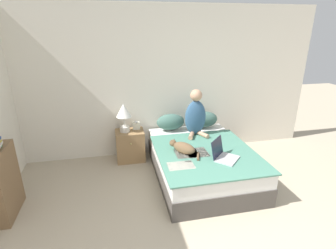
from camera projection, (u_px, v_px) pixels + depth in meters
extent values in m
cube|color=silver|center=(159.00, 83.00, 4.50)|extent=(5.64, 0.05, 2.55)
cube|color=#4C4742|center=(201.00, 168.00, 4.06)|extent=(1.36, 1.91, 0.27)
cube|color=silver|center=(202.00, 154.00, 3.97)|extent=(1.34, 1.88, 0.20)
cube|color=#4C8470|center=(206.00, 153.00, 3.76)|extent=(1.40, 1.53, 0.02)
cube|color=silver|center=(197.00, 153.00, 3.75)|extent=(0.31, 0.31, 0.01)
cube|color=silver|center=(187.00, 154.00, 3.73)|extent=(0.32, 0.30, 0.01)
cube|color=silver|center=(181.00, 166.00, 3.40)|extent=(0.35, 0.23, 0.01)
ellipsoid|color=#42665B|center=(171.00, 122.00, 4.54)|extent=(0.49, 0.27, 0.28)
ellipsoid|color=#42665B|center=(204.00, 119.00, 4.66)|extent=(0.49, 0.27, 0.28)
ellipsoid|color=#33567A|center=(195.00, 118.00, 4.30)|extent=(0.35, 0.19, 0.58)
sphere|color=tan|center=(196.00, 95.00, 4.17)|extent=(0.19, 0.19, 0.19)
cylinder|color=tan|center=(191.00, 135.00, 4.26)|extent=(0.17, 0.25, 0.07)
cylinder|color=tan|center=(203.00, 134.00, 4.30)|extent=(0.17, 0.25, 0.07)
ellipsoid|color=brown|center=(184.00, 148.00, 3.71)|extent=(0.35, 0.37, 0.16)
sphere|color=brown|center=(173.00, 143.00, 3.81)|extent=(0.10, 0.10, 0.10)
cone|color=brown|center=(172.00, 141.00, 3.78)|extent=(0.05, 0.05, 0.05)
cone|color=brown|center=(174.00, 140.00, 3.82)|extent=(0.05, 0.05, 0.05)
cylinder|color=brown|center=(198.00, 156.00, 3.60)|extent=(0.10, 0.20, 0.03)
cube|color=#B7B7BC|center=(227.00, 159.00, 3.55)|extent=(0.41, 0.41, 0.02)
cube|color=black|center=(217.00, 147.00, 3.58)|extent=(0.27, 0.28, 0.25)
cube|color=#937047|center=(130.00, 145.00, 4.51)|extent=(0.47, 0.36, 0.53)
sphere|color=tan|center=(131.00, 144.00, 4.29)|extent=(0.03, 0.03, 0.03)
cylinder|color=beige|center=(125.00, 129.00, 4.39)|extent=(0.16, 0.16, 0.09)
cylinder|color=beige|center=(124.00, 122.00, 4.34)|extent=(0.02, 0.02, 0.17)
cone|color=white|center=(124.00, 110.00, 4.27)|extent=(0.25, 0.25, 0.22)
cube|color=beige|center=(136.00, 126.00, 4.50)|extent=(0.12, 0.12, 0.11)
ellipsoid|color=white|center=(136.00, 122.00, 4.48)|extent=(0.06, 0.04, 0.03)
cube|color=brown|center=(1.00, 183.00, 3.11)|extent=(0.23, 0.60, 0.87)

